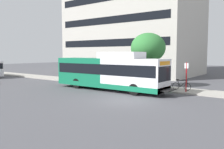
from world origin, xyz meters
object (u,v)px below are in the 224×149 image
transit_bus (109,72)px  bus_stop_sign_pole (186,75)px  bicycle_parked (182,85)px  street_tree_near_stop (148,48)px

transit_bus → bus_stop_sign_pole: 7.06m
bus_stop_sign_pole → bicycle_parked: 1.51m
bus_stop_sign_pole → bicycle_parked: bus_stop_sign_pole is taller
bus_stop_sign_pole → bicycle_parked: size_ratio=1.48×
bus_stop_sign_pole → street_tree_near_stop: size_ratio=0.47×
bicycle_parked → street_tree_near_stop: size_ratio=0.32×
bicycle_parked → bus_stop_sign_pole: bearing=-138.2°
bicycle_parked → street_tree_near_stop: (0.84, 3.98, 3.54)m
bus_stop_sign_pole → street_tree_near_stop: bearing=70.9°
street_tree_near_stop → bus_stop_sign_pole: bearing=-109.1°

